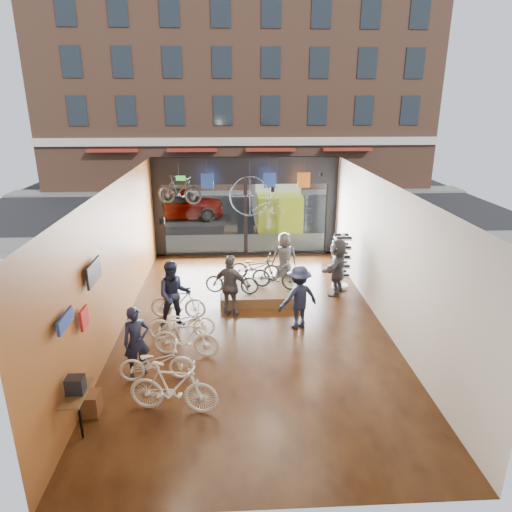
{
  "coord_description": "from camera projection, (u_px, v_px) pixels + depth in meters",
  "views": [
    {
      "loc": [
        -0.51,
        -11.17,
        5.75
      ],
      "look_at": [
        0.16,
        1.4,
        1.47
      ],
      "focal_mm": 32.0,
      "sensor_mm": 36.0,
      "label": 1
    }
  ],
  "objects": [
    {
      "name": "sidewalk_near",
      "position": [
        245.0,
        244.0,
        19.23
      ],
      "size": [
        30.0,
        2.4,
        0.12
      ],
      "primitive_type": "cube",
      "color": "slate",
      "rests_on": "ground"
    },
    {
      "name": "hung_bike",
      "position": [
        179.0,
        190.0,
        15.35
      ],
      "size": [
        1.64,
        0.88,
        0.95
      ],
      "primitive_type": "imported",
      "rotation": [
        0.0,
        0.0,
        1.28
      ],
      "color": "#1F2725",
      "rests_on": "ceiling"
    },
    {
      "name": "customer_5",
      "position": [
        337.0,
        267.0,
        14.1
      ],
      "size": [
        1.27,
        1.71,
        1.79
      ],
      "primitive_type": "imported",
      "rotation": [
        0.0,
        0.0,
        4.21
      ],
      "color": "#3F3F44",
      "rests_on": "ground_plane"
    },
    {
      "name": "wall_merch",
      "position": [
        81.0,
        352.0,
        8.54
      ],
      "size": [
        0.4,
        2.4,
        2.6
      ],
      "primitive_type": null,
      "color": "navy",
      "rests_on": "wall_left"
    },
    {
      "name": "customer_2",
      "position": [
        231.0,
        287.0,
        12.58
      ],
      "size": [
        1.14,
        0.84,
        1.8
      ],
      "primitive_type": "imported",
      "rotation": [
        0.0,
        0.0,
        2.7
      ],
      "color": "#3F3F44",
      "rests_on": "ground_plane"
    },
    {
      "name": "display_bike_right",
      "position": [
        256.0,
        267.0,
        14.59
      ],
      "size": [
        1.68,
        0.92,
        0.84
      ],
      "primitive_type": "imported",
      "rotation": [
        0.0,
        0.0,
        1.33
      ],
      "color": "#1F2725",
      "rests_on": "display_platform"
    },
    {
      "name": "jersey_mid",
      "position": [
        270.0,
        180.0,
        16.41
      ],
      "size": [
        0.45,
        0.03,
        0.55
      ],
      "primitive_type": "cube",
      "color": "#1E3F99",
      "rests_on": "ceiling"
    },
    {
      "name": "exit_sign",
      "position": [
        181.0,
        178.0,
        16.89
      ],
      "size": [
        0.35,
        0.06,
        0.18
      ],
      "primitive_type": "cube",
      "color": "#198C26",
      "rests_on": "storefront"
    },
    {
      "name": "sidewalk_far",
      "position": [
        240.0,
        191.0,
        30.38
      ],
      "size": [
        30.0,
        2.0,
        0.12
      ],
      "primitive_type": "cube",
      "color": "slate",
      "rests_on": "ground"
    },
    {
      "name": "floor_bike_2",
      "position": [
        156.0,
        363.0,
        9.81
      ],
      "size": [
        1.62,
        0.64,
        0.84
      ],
      "primitive_type": "imported",
      "rotation": [
        0.0,
        0.0,
        1.63
      ],
      "color": "silver",
      "rests_on": "ground_plane"
    },
    {
      "name": "opposite_building",
      "position": [
        238.0,
        82.0,
        30.51
      ],
      "size": [
        26.0,
        5.0,
        14.0
      ],
      "primitive_type": "cube",
      "color": "brown",
      "rests_on": "ground"
    },
    {
      "name": "customer_4",
      "position": [
        284.0,
        258.0,
        14.99
      ],
      "size": [
        0.89,
        0.62,
        1.72
      ],
      "primitive_type": "imported",
      "rotation": [
        0.0,
        0.0,
        3.24
      ],
      "color": "#3F3F44",
      "rests_on": "ground_plane"
    },
    {
      "name": "display_bike_left",
      "position": [
        232.0,
        280.0,
        13.52
      ],
      "size": [
        1.67,
        0.83,
        0.84
      ],
      "primitive_type": "imported",
      "rotation": [
        0.0,
        0.0,
        1.39
      ],
      "color": "#1F2725",
      "rests_on": "display_platform"
    },
    {
      "name": "floor_bike_3",
      "position": [
        186.0,
        338.0,
        10.72
      ],
      "size": [
        1.64,
        0.71,
        0.96
      ],
      "primitive_type": "imported",
      "rotation": [
        0.0,
        0.0,
        1.4
      ],
      "color": "silver",
      "rests_on": "ground_plane"
    },
    {
      "name": "wall_back",
      "position": [
        273.0,
        403.0,
        6.13
      ],
      "size": [
        7.0,
        0.04,
        3.8
      ],
      "primitive_type": "cube",
      "color": "beige",
      "rests_on": "ground"
    },
    {
      "name": "wall_right",
      "position": [
        386.0,
        255.0,
        12.0
      ],
      "size": [
        0.04,
        12.0,
        3.8
      ],
      "primitive_type": "cube",
      "color": "beige",
      "rests_on": "ground"
    },
    {
      "name": "display_platform",
      "position": [
        260.0,
        292.0,
        14.12
      ],
      "size": [
        2.4,
        1.8,
        0.3
      ],
      "primitive_type": "cube",
      "color": "#54301E",
      "rests_on": "ground_plane"
    },
    {
      "name": "storefront",
      "position": [
        246.0,
        207.0,
        17.5
      ],
      "size": [
        7.0,
        0.26,
        3.8
      ],
      "primitive_type": null,
      "color": "black",
      "rests_on": "ground"
    },
    {
      "name": "ground_plane",
      "position": [
        253.0,
        324.0,
        12.44
      ],
      "size": [
        7.0,
        12.0,
        0.04
      ],
      "primitive_type": "cube",
      "color": "black",
      "rests_on": "ground"
    },
    {
      "name": "jersey_right",
      "position": [
        304.0,
        180.0,
        16.48
      ],
      "size": [
        0.45,
        0.03,
        0.55
      ],
      "primitive_type": "cube",
      "color": "#CC5919",
      "rests_on": "ceiling"
    },
    {
      "name": "jersey_left",
      "position": [
        207.0,
        181.0,
        16.3
      ],
      "size": [
        0.45,
        0.03,
        0.55
      ],
      "primitive_type": "cube",
      "color": "#1E3F99",
      "rests_on": "ceiling"
    },
    {
      "name": "street_car",
      "position": [
        177.0,
        203.0,
        23.35
      ],
      "size": [
        4.79,
        1.93,
        1.63
      ],
      "primitive_type": "imported",
      "rotation": [
        0.0,
        0.0,
        1.57
      ],
      "color": "gray",
      "rests_on": "street_road"
    },
    {
      "name": "floor_bike_4",
      "position": [
        182.0,
        322.0,
        11.54
      ],
      "size": [
        1.71,
        0.71,
        0.88
      ],
      "primitive_type": "imported",
      "rotation": [
        0.0,
        0.0,
        1.65
      ],
      "color": "silver",
      "rests_on": "ground_plane"
    },
    {
      "name": "wall_left",
      "position": [
        115.0,
        260.0,
        11.65
      ],
      "size": [
        0.04,
        12.0,
        3.8
      ],
      "primitive_type": "cube",
      "color": "#A25827",
      "rests_on": "ground"
    },
    {
      "name": "sunglasses_rack",
      "position": [
        341.0,
        261.0,
        14.58
      ],
      "size": [
        0.61,
        0.54,
        1.79
      ],
      "primitive_type": null,
      "rotation": [
        0.0,
        0.0,
        -0.22
      ],
      "color": "white",
      "rests_on": "ground_plane"
    },
    {
      "name": "ceiling",
      "position": [
        253.0,
        184.0,
        11.21
      ],
      "size": [
        7.0,
        12.0,
        0.04
      ],
      "primitive_type": "cube",
      "color": "black",
      "rests_on": "ground"
    },
    {
      "name": "display_bike_mid",
      "position": [
        276.0,
        275.0,
        13.84
      ],
      "size": [
        1.57,
        0.91,
        0.91
      ],
      "primitive_type": "imported",
      "rotation": [
        0.0,
        0.0,
        1.23
      ],
      "color": "#1F2725",
      "rests_on": "display_platform"
    },
    {
      "name": "customer_3",
      "position": [
        299.0,
        297.0,
        11.96
      ],
      "size": [
        1.29,
        1.03,
        1.74
      ],
      "primitive_type": "imported",
      "rotation": [
        0.0,
        0.0,
        3.54
      ],
      "color": "#161C33",
      "rests_on": "ground_plane"
    },
    {
      "name": "floor_bike_5",
      "position": [
        178.0,
        303.0,
        12.6
      ],
      "size": [
        1.61,
        0.66,
        0.94
      ],
      "primitive_type": "imported",
      "rotation": [
        0.0,
        0.0,
        1.43
      ],
      "color": "silver",
      "rests_on": "ground_plane"
    },
    {
      "name": "box_truck",
      "position": [
        276.0,
        197.0,
        22.52
      ],
      "size": [
        2.13,
        6.38,
        2.51
      ],
      "primitive_type": null,
      "color": "silver",
      "rests_on": "street_road"
    },
    {
      "name": "customer_1",
      "position": [
        174.0,
        295.0,
        11.99
      ],
      "size": [
        1.02,
        0.86,
        1.85
      ],
      "primitive_type": "imported",
      "rotation": [
        0.0,
        0.0,
        0.19
      ],
      "color": "#161C33",
      "rests_on": "ground_plane"
    },
    {
      "name": "customer_0",
      "position": [
        137.0,
        341.0,
        9.91
      ],
      "size": [
        0.69,
        0.58,
        1.6
      ],
      "primitive_type": "imported",
      "rotation": [
        0.0,
        0.0,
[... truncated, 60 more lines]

